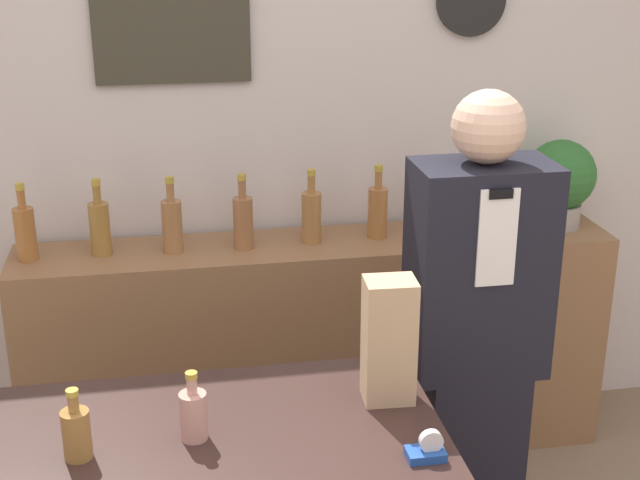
{
  "coord_description": "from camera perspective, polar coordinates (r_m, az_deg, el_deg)",
  "views": [
    {
      "loc": [
        -0.38,
        -1.42,
        2.11
      ],
      "look_at": [
        0.08,
        1.11,
        1.16
      ],
      "focal_mm": 50.0,
      "sensor_mm": 36.0,
      "label": 1
    }
  ],
  "objects": [
    {
      "name": "counter_bottle_2",
      "position": [
        2.2,
        -8.1,
        -10.96
      ],
      "size": [
        0.07,
        0.07,
        0.18
      ],
      "color": "tan",
      "rests_on": "display_counter"
    },
    {
      "name": "shelf_bottle_1",
      "position": [
        3.38,
        -13.92,
        0.85
      ],
      "size": [
        0.08,
        0.08,
        0.29
      ],
      "color": "olive",
      "rests_on": "back_shelf"
    },
    {
      "name": "back_wall",
      "position": [
        3.52,
        -3.81,
        7.8
      ],
      "size": [
        5.2,
        0.09,
        2.7
      ],
      "color": "silver",
      "rests_on": "ground_plane"
    },
    {
      "name": "back_shelf",
      "position": [
        3.62,
        -0.12,
        -6.95
      ],
      "size": [
        2.32,
        0.37,
        0.91
      ],
      "color": "#8E6642",
      "rests_on": "ground_plane"
    },
    {
      "name": "shelf_bottle_2",
      "position": [
        3.35,
        -9.44,
        1.01
      ],
      "size": [
        0.08,
        0.08,
        0.29
      ],
      "color": "#9C6B3F",
      "rests_on": "back_shelf"
    },
    {
      "name": "shopkeeper",
      "position": [
        2.86,
        9.79,
        -6.98
      ],
      "size": [
        0.41,
        0.26,
        1.64
      ],
      "color": "black",
      "rests_on": "ground_plane"
    },
    {
      "name": "potted_plant",
      "position": [
        3.69,
        15.11,
        3.73
      ],
      "size": [
        0.28,
        0.28,
        0.36
      ],
      "color": "#9E998E",
      "rests_on": "back_shelf"
    },
    {
      "name": "shelf_bottle_4",
      "position": [
        3.4,
        -0.55,
        1.59
      ],
      "size": [
        0.08,
        0.08,
        0.29
      ],
      "color": "#9F6E3A",
      "rests_on": "back_shelf"
    },
    {
      "name": "tape_dispenser",
      "position": [
        2.14,
        6.89,
        -13.17
      ],
      "size": [
        0.09,
        0.06,
        0.07
      ],
      "color": "#1E4799",
      "rests_on": "display_counter"
    },
    {
      "name": "shelf_bottle_3",
      "position": [
        3.35,
        -4.95,
        1.25
      ],
      "size": [
        0.08,
        0.08,
        0.29
      ],
      "color": "#97643C",
      "rests_on": "back_shelf"
    },
    {
      "name": "paper_bag",
      "position": [
        2.3,
        4.44,
        -6.43
      ],
      "size": [
        0.14,
        0.11,
        0.34
      ],
      "color": "tan",
      "rests_on": "display_counter"
    },
    {
      "name": "shelf_bottle_0",
      "position": [
        3.4,
        -18.35,
        0.51
      ],
      "size": [
        0.08,
        0.08,
        0.29
      ],
      "color": "#A06531",
      "rests_on": "back_shelf"
    },
    {
      "name": "shelf_bottle_6",
      "position": [
        3.52,
        7.97,
        2.02
      ],
      "size": [
        0.08,
        0.08,
        0.29
      ],
      "color": "#A36F37",
      "rests_on": "back_shelf"
    },
    {
      "name": "counter_bottle_1",
      "position": [
        2.18,
        -15.33,
        -11.79
      ],
      "size": [
        0.07,
        0.07,
        0.18
      ],
      "color": "olive",
      "rests_on": "display_counter"
    },
    {
      "name": "shelf_bottle_7",
      "position": [
        3.6,
        11.98,
        2.21
      ],
      "size": [
        0.08,
        0.08,
        0.29
      ],
      "color": "olive",
      "rests_on": "back_shelf"
    },
    {
      "name": "shelf_bottle_5",
      "position": [
        3.46,
        3.71,
        1.9
      ],
      "size": [
        0.08,
        0.08,
        0.29
      ],
      "color": "#A16836",
      "rests_on": "back_shelf"
    }
  ]
}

